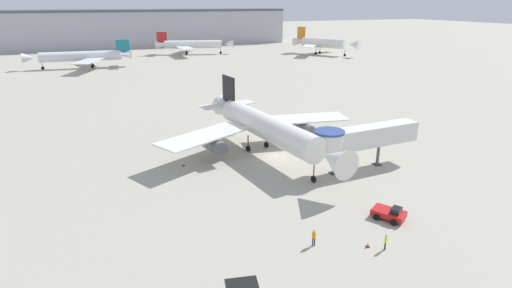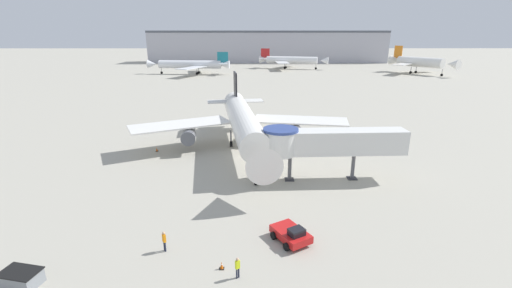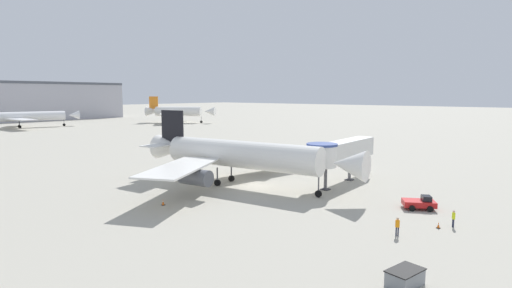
% 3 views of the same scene
% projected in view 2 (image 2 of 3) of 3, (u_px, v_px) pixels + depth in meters
% --- Properties ---
extents(ground_plane, '(800.00, 800.00, 0.00)m').
position_uv_depth(ground_plane, '(252.00, 155.00, 49.61)').
color(ground_plane, '#A8A393').
extents(main_airplane, '(33.83, 33.92, 10.42)m').
position_uv_depth(main_airplane, '(243.00, 122.00, 50.36)').
color(main_airplane, white).
rests_on(main_airplane, ground_plane).
extents(jet_bridge, '(16.83, 4.10, 6.46)m').
position_uv_depth(jet_bridge, '(324.00, 142.00, 40.02)').
color(jet_bridge, silver).
rests_on(jet_bridge, ground_plane).
extents(pushback_tug_red, '(3.58, 4.04, 1.55)m').
position_uv_depth(pushback_tug_red, '(291.00, 234.00, 28.87)').
color(pushback_tug_red, red).
rests_on(pushback_tug_red, ground_plane).
extents(service_container_gray, '(2.94, 2.16, 1.14)m').
position_uv_depth(service_container_gray, '(21.00, 278.00, 23.80)').
color(service_container_gray, gray).
rests_on(service_container_gray, ground_plane).
extents(traffic_cone_starboard_wing, '(0.40, 0.40, 0.67)m').
position_uv_depth(traffic_cone_starboard_wing, '(333.00, 149.00, 51.22)').
color(traffic_cone_starboard_wing, black).
rests_on(traffic_cone_starboard_wing, ground_plane).
extents(traffic_cone_port_wing, '(0.41, 0.41, 0.69)m').
position_uv_depth(traffic_cone_port_wing, '(157.00, 149.00, 51.30)').
color(traffic_cone_port_wing, black).
rests_on(traffic_cone_port_wing, ground_plane).
extents(traffic_cone_apron_front, '(0.36, 0.36, 0.61)m').
position_uv_depth(traffic_cone_apron_front, '(222.00, 265.00, 25.55)').
color(traffic_cone_apron_front, black).
rests_on(traffic_cone_apron_front, ground_plane).
extents(ground_crew_marshaller, '(0.37, 0.35, 1.69)m').
position_uv_depth(ground_crew_marshaller, '(238.00, 266.00, 24.39)').
color(ground_crew_marshaller, '#1E2338').
rests_on(ground_crew_marshaller, ground_plane).
extents(ground_crew_wing_walker, '(0.37, 0.39, 1.77)m').
position_uv_depth(ground_crew_wing_walker, '(164.00, 240.00, 27.44)').
color(ground_crew_wing_walker, '#1E2338').
rests_on(ground_crew_wing_walker, ground_plane).
extents(background_jet_red_tail, '(34.62, 31.52, 9.90)m').
position_uv_depth(background_jet_red_tail, '(290.00, 60.00, 172.96)').
color(background_jet_red_tail, white).
rests_on(background_jet_red_tail, ground_plane).
extents(background_jet_teal_tail, '(36.54, 34.54, 9.58)m').
position_uv_depth(background_jet_teal_tail, '(192.00, 64.00, 149.29)').
color(background_jet_teal_tail, silver).
rests_on(background_jet_teal_tail, ground_plane).
extents(background_jet_orange_tail, '(27.67, 29.22, 11.81)m').
position_uv_depth(background_jet_orange_tail, '(419.00, 62.00, 150.57)').
color(background_jet_orange_tail, white).
rests_on(background_jet_orange_tail, ground_plane).
extents(terminal_building, '(144.71, 20.79, 18.89)m').
position_uv_depth(terminal_building, '(268.00, 47.00, 213.38)').
color(terminal_building, '#A8A8B2').
rests_on(terminal_building, ground_plane).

